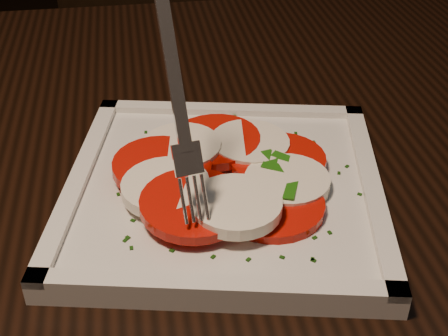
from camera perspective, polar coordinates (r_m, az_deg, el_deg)
table at (r=0.64m, az=-1.34°, el=-5.64°), size 1.27×0.90×0.75m
chair at (r=1.43m, az=-8.41°, el=12.31°), size 0.51×0.51×0.93m
plate at (r=0.51m, az=0.00°, el=-2.08°), size 0.28×0.28×0.01m
caprese_salad at (r=0.50m, az=0.01°, el=-0.48°), size 0.20×0.21×0.02m
fork at (r=0.43m, az=-4.76°, el=7.60°), size 0.05×0.09×0.17m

